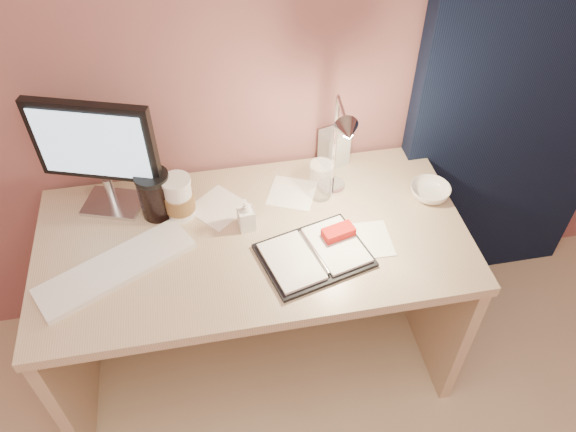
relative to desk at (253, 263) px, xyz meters
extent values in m
plane|color=#9A6059|center=(0.00, 0.30, 0.75)|extent=(3.50, 0.00, 3.50)
cube|color=black|center=(1.05, 0.24, 0.60)|extent=(0.85, 0.08, 2.20)
cube|color=#C7AE8D|center=(0.00, -0.07, 0.21)|extent=(1.40, 0.70, 0.04)
cube|color=#C7AE8D|center=(-0.68, -0.07, -0.16)|extent=(0.04, 0.66, 0.69)
cube|color=#C7AE8D|center=(0.68, -0.07, -0.16)|extent=(0.04, 0.66, 0.69)
cube|color=#C7AE8D|center=(0.00, 0.26, -0.10)|extent=(1.32, 0.03, 0.55)
cube|color=silver|center=(-0.45, 0.16, 0.23)|extent=(0.23, 0.19, 0.01)
cylinder|color=silver|center=(-0.45, 0.16, 0.29)|extent=(0.03, 0.03, 0.10)
cube|color=black|center=(-0.45, 0.16, 0.51)|extent=(0.38, 0.16, 0.28)
cube|color=#B6DCF7|center=(-0.44, 0.13, 0.51)|extent=(0.33, 0.12, 0.24)
cube|color=white|center=(-0.43, -0.14, 0.24)|extent=(0.50, 0.35, 0.02)
cube|color=black|center=(0.18, -0.20, 0.23)|extent=(0.38, 0.32, 0.01)
cube|color=white|center=(0.10, -0.22, 0.24)|extent=(0.19, 0.24, 0.01)
cube|color=white|center=(0.25, -0.18, 0.24)|extent=(0.19, 0.24, 0.01)
cube|color=red|center=(0.27, -0.14, 0.26)|extent=(0.11, 0.08, 0.03)
cube|color=white|center=(0.36, -0.16, 0.23)|extent=(0.16, 0.16, 0.00)
cube|color=white|center=(0.16, 0.10, 0.23)|extent=(0.20, 0.20, 0.00)
cube|color=white|center=(-0.10, 0.08, 0.23)|extent=(0.23, 0.23, 0.00)
cylinder|color=white|center=(-0.22, 0.06, 0.30)|extent=(0.09, 0.09, 0.15)
cylinder|color=brown|center=(-0.22, 0.06, 0.29)|extent=(0.10, 0.10, 0.06)
cylinder|color=white|center=(-0.22, 0.06, 0.38)|extent=(0.10, 0.10, 0.01)
cylinder|color=white|center=(0.26, 0.07, 0.30)|extent=(0.08, 0.08, 0.14)
imported|color=silver|center=(0.63, 0.00, 0.25)|extent=(0.14, 0.14, 0.04)
imported|color=white|center=(-0.01, -0.03, 0.28)|extent=(0.06, 0.06, 0.12)
cylinder|color=black|center=(-0.30, 0.09, 0.30)|extent=(0.11, 0.11, 0.15)
cube|color=#B9B9B4|center=(0.35, 0.24, 0.30)|extent=(0.11, 0.10, 0.14)
cylinder|color=silver|center=(0.31, 0.10, 0.23)|extent=(0.10, 0.10, 0.02)
cylinder|color=silver|center=(0.31, 0.10, 0.42)|extent=(0.01, 0.01, 0.36)
cone|color=silver|center=(0.32, -0.07, 0.60)|extent=(0.08, 0.07, 0.07)
camera|label=1|loc=(-0.12, -1.31, 1.57)|focal=35.00mm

